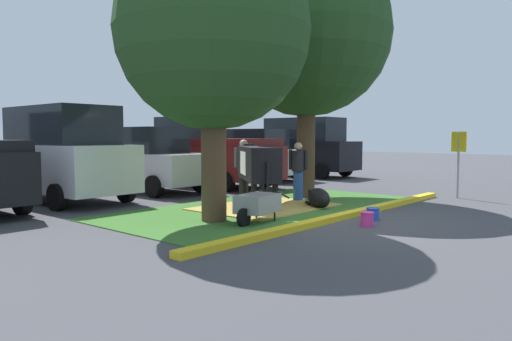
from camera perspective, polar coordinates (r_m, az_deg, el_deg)
ground_plane at (r=10.33m, az=8.66°, el=-5.69°), size 80.00×80.00×0.00m
grass_island at (r=11.83m, az=1.51°, el=-4.36°), size 8.22×4.08×0.02m
curb_yellow at (r=10.57m, az=10.72°, el=-5.16°), size 9.42×0.24×0.12m
hay_bedding at (r=11.77m, az=1.10°, el=-4.32°), size 3.20×2.40×0.04m
shade_tree_left at (r=10.03m, az=-5.10°, el=15.84°), size 3.91×3.91×5.78m
shade_tree_right at (r=14.03m, az=5.99°, el=15.83°), size 4.68×4.68×6.97m
cow_holstein at (r=11.87m, az=0.17°, el=0.84°), size 2.28×2.66×1.53m
calf_lying at (r=11.89m, az=7.36°, el=-3.23°), size 1.12×1.18×0.48m
person_handler at (r=12.93m, az=4.99°, el=0.08°), size 0.34×0.50×1.58m
person_visitor_near at (r=13.34m, az=-1.46°, el=0.39°), size 0.43×0.37×1.65m
wheelbarrow at (r=9.69m, az=0.11°, el=-3.99°), size 1.62×0.74×0.63m
parking_sign at (r=14.66m, az=22.78°, el=2.10°), size 0.14×0.44×1.87m
bucket_pink at (r=9.66m, az=12.95°, el=-5.55°), size 0.28×0.28×0.28m
bucket_blue at (r=10.38m, az=13.60°, el=-4.96°), size 0.28×0.28×0.26m
suv_dark_grey at (r=13.92m, az=-21.90°, el=1.83°), size 2.20×4.64×2.52m
sedan_silver at (r=15.57m, az=-12.59°, el=1.19°), size 2.09×4.44×2.02m
pickup_truck_maroon at (r=17.05m, az=-5.83°, el=1.95°), size 2.31×5.44×2.42m
hatchback_white at (r=19.30m, az=-0.05°, el=1.84°), size 2.09×4.44×2.02m
suv_black at (r=21.14m, az=5.71°, el=2.79°), size 2.20×4.64×2.52m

